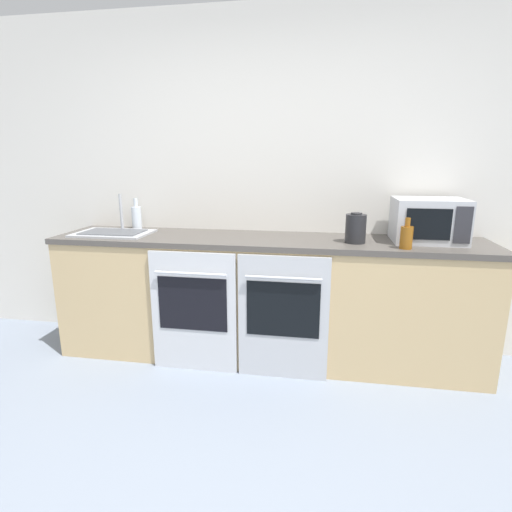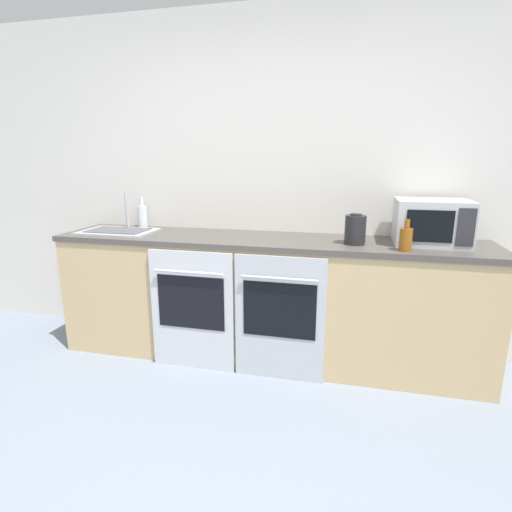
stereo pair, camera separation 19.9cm
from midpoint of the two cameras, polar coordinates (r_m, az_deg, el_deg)
name	(u,v)px [view 1 (the left image)]	position (r m, az deg, el deg)	size (l,w,h in m)	color
wall_back	(273,185)	(3.19, 0.58, 10.15)	(10.00, 0.06, 2.60)	silver
counter_back	(266,298)	(3.05, -0.42, -6.04)	(3.16, 0.61, 0.93)	tan
oven_left	(194,312)	(2.89, -10.90, -7.84)	(0.62, 0.06, 0.88)	silver
oven_right	(283,317)	(2.74, 1.78, -8.80)	(0.62, 0.06, 0.88)	#B7BABF
microwave	(428,220)	(2.98, 21.65, 4.76)	(0.47, 0.38, 0.30)	#B7BABF
bottle_clear	(137,217)	(3.47, -18.29, 5.32)	(0.08, 0.08, 0.25)	silver
bottle_amber	(406,237)	(2.70, 18.73, 2.62)	(0.08, 0.08, 0.20)	#8C5114
kettle	(356,228)	(2.80, 12.08, 3.87)	(0.14, 0.14, 0.21)	#232326
sink	(114,232)	(3.29, -21.32, 3.19)	(0.56, 0.37, 0.30)	#A8AAAF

